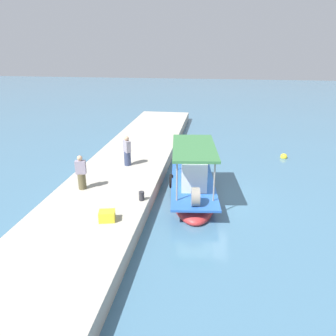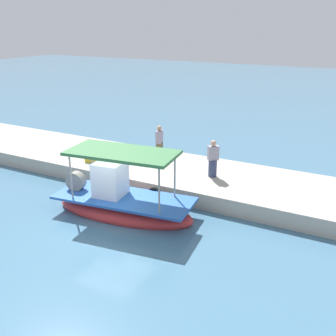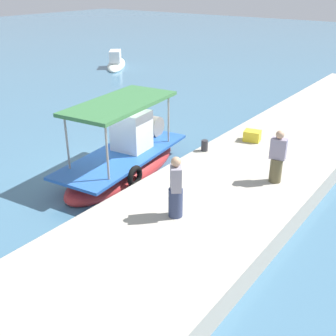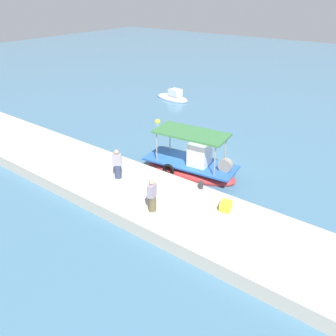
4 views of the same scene
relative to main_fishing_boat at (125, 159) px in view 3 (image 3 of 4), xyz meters
name	(u,v)px [view 3 (image 3 of 4)]	position (x,y,z in m)	size (l,w,h in m)	color
ground_plane	(115,167)	(0.06, 0.57, -0.49)	(120.00, 120.00, 0.00)	teal
dock_quay	(226,195)	(0.06, -4.07, -0.14)	(36.00, 4.57, 0.70)	#B3AC9E
main_fishing_boat	(125,159)	(0.00, 0.00, 0.00)	(5.96, 2.75, 2.98)	#C03132
fisherman_near_bollard	(277,159)	(1.16, -5.12, 0.95)	(0.43, 0.50, 1.64)	brown
fisherman_by_crate	(176,190)	(-2.27, -3.85, 0.97)	(0.53, 0.52, 1.68)	navy
mooring_bollard	(205,146)	(1.95, -2.10, 0.41)	(0.24, 0.24, 0.40)	#2D2D33
cargo_crate	(252,136)	(3.88, -3.02, 0.41)	(0.60, 0.48, 0.40)	yellow
moored_boat_mid	(116,63)	(13.90, 13.51, -0.26)	(4.89, 4.21, 1.54)	white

